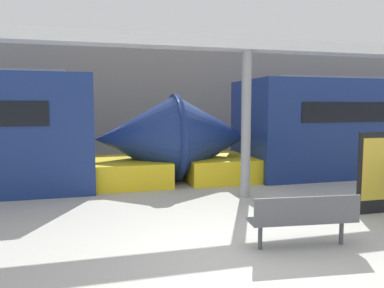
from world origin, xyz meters
name	(u,v)px	position (x,y,z in m)	size (l,w,h in m)	color
ground_plane	(243,262)	(0.00, 0.00, 0.00)	(60.00, 60.00, 0.00)	#B2AFA8
station_wall	(143,101)	(0.00, 10.93, 2.50)	(56.00, 0.20, 5.00)	gray
bench_near	(304,217)	(1.14, 0.23, 0.52)	(1.78, 0.62, 0.87)	#4C4F54
poster_board	(378,172)	(3.73, 1.62, 0.88)	(0.99, 0.07, 1.73)	black
support_column_near	(246,125)	(1.59, 3.69, 1.80)	(0.24, 0.24, 3.61)	gray
canopy_beam	(247,45)	(1.59, 3.69, 3.75)	(28.00, 0.60, 0.28)	silver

